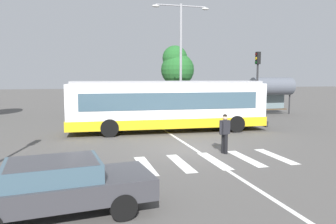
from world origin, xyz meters
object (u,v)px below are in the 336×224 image
Objects in this scene: parked_car_black at (92,105)px; parked_car_silver at (123,105)px; twin_arm_street_lamp at (181,49)px; city_transit_bus at (168,105)px; background_tree_right at (177,66)px; pedestrian_crossing_street at (225,131)px; foreground_sedan at (56,184)px; traffic_light_far_corner at (257,75)px; bus_stop_shelter at (272,87)px; parked_car_red at (151,104)px.

parked_car_black and parked_car_silver have the same top height.
parked_car_silver is at bearing 129.15° from twin_arm_street_lamp.
city_transit_bus is 15.45m from background_tree_right.
foreground_sedan is (-6.56, -4.77, -0.20)m from pedestrian_crossing_street.
background_tree_right reaches higher than city_transit_bus.
parked_car_black is 0.52× the size of twin_arm_street_lamp.
parked_car_silver is at bearing 78.72° from foreground_sedan.
traffic_light_far_corner is 5.09m from bus_stop_shelter.
city_transit_bus is at bearing -82.82° from parked_car_silver.
parked_car_red is at bearing 127.83° from traffic_light_far_corner.
parked_car_silver is 0.88× the size of traffic_light_far_corner.
parked_car_silver is at bearing -149.21° from background_tree_right.
background_tree_right reaches higher than parked_car_red.
background_tree_right reaches higher than pedestrian_crossing_street.
background_tree_right is at bearing 22.12° from parked_car_black.
parked_car_black is (-4.11, 10.75, -0.82)m from city_transit_bus.
foreground_sedan is 1.03× the size of parked_car_silver.
bus_stop_shelter is at bearing 45.17° from traffic_light_far_corner.
parked_car_black is (-5.00, 16.93, -0.20)m from pedestrian_crossing_street.
city_transit_bus reaches higher than parked_car_red.
parked_car_red is (6.98, 21.78, 0.00)m from foreground_sedan.
pedestrian_crossing_street is 17.01m from parked_car_red.
background_tree_right is at bearing 75.46° from twin_arm_street_lamp.
pedestrian_crossing_street is 0.26× the size of background_tree_right.
parked_car_silver is at bearing 138.29° from traffic_light_far_corner.
pedestrian_crossing_street is 0.38× the size of parked_car_red.
bus_stop_shelter is (10.23, 12.44, 1.45)m from pedestrian_crossing_street.
city_transit_bus is 2.58× the size of parked_car_black.
pedestrian_crossing_street is at bearing -91.41° from parked_car_red.
foreground_sedan is 27.69m from background_tree_right.
bus_stop_shelter is (9.81, -4.57, 1.65)m from parked_car_red.
pedestrian_crossing_street is at bearing -73.53° from parked_car_black.
pedestrian_crossing_street is at bearing 36.03° from foreground_sedan.
traffic_light_far_corner is (11.72, -8.03, 2.65)m from parked_car_black.
parked_car_red is 10.60m from traffic_light_far_corner.
pedestrian_crossing_street is 12.94m from twin_arm_street_lamp.
traffic_light_far_corner reaches higher than foreground_sedan.
twin_arm_street_lamp is (1.32, -5.02, 4.74)m from parked_car_red.
twin_arm_street_lamp is at bearing 148.13° from traffic_light_far_corner.
parked_car_black is 2.76m from parked_car_silver.
twin_arm_street_lamp reaches higher than background_tree_right.
background_tree_right is at bearing 79.09° from pedestrian_crossing_street.
pedestrian_crossing_street reaches higher than parked_car_silver.
bus_stop_shelter is 9.05m from twin_arm_street_lamp.
bus_stop_shelter is (12.47, -4.44, 1.65)m from parked_car_silver.
parked_car_silver is 1.00× the size of parked_car_red.
pedestrian_crossing_street reaches higher than foreground_sedan.
city_transit_bus is 7.49m from twin_arm_street_lamp.
traffic_light_far_corner is at bearing -76.76° from background_tree_right.
bus_stop_shelter is at bearing -19.59° from parked_car_silver.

